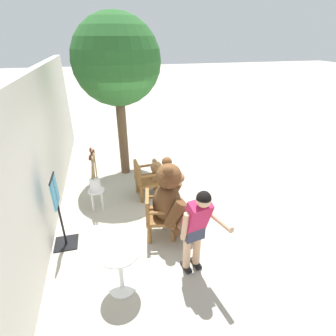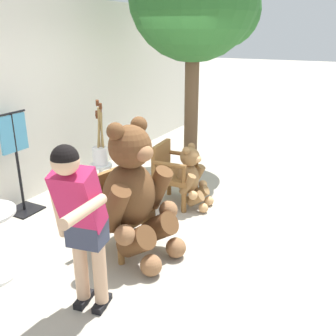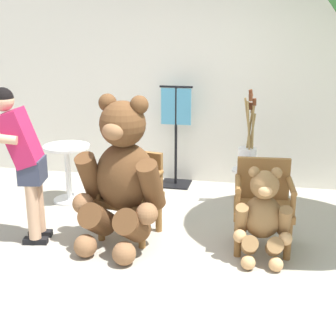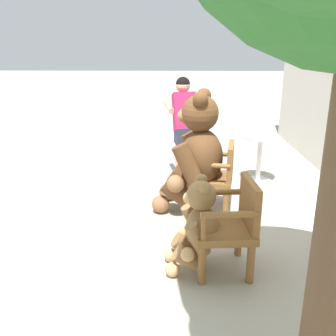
% 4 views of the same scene
% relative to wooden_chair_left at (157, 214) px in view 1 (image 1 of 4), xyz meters
% --- Properties ---
extents(ground_plane, '(60.00, 60.00, 0.00)m').
position_rel_wooden_chair_left_xyz_m(ground_plane, '(0.66, -0.43, -0.46)').
color(ground_plane, '#A8A091').
extents(back_wall, '(10.00, 0.16, 2.80)m').
position_rel_wooden_chair_left_xyz_m(back_wall, '(0.66, 1.97, 0.94)').
color(back_wall, silver).
rests_on(back_wall, ground).
extents(wooden_chair_left, '(0.64, 0.61, 0.86)m').
position_rel_wooden_chair_left_xyz_m(wooden_chair_left, '(0.00, 0.00, 0.00)').
color(wooden_chair_left, brown).
rests_on(wooden_chair_left, ground).
extents(wooden_chair_right, '(0.60, 0.56, 0.86)m').
position_rel_wooden_chair_left_xyz_m(wooden_chair_right, '(1.33, 0.00, 0.00)').
color(wooden_chair_right, brown).
rests_on(wooden_chair_right, ground).
extents(teddy_bear_large, '(0.92, 0.92, 1.50)m').
position_rel_wooden_chair_left_xyz_m(teddy_bear_large, '(-0.02, -0.26, 0.27)').
color(teddy_bear_large, brown).
rests_on(teddy_bear_large, ground).
extents(teddy_bear_small, '(0.53, 0.52, 0.89)m').
position_rel_wooden_chair_left_xyz_m(teddy_bear_small, '(1.33, -0.29, -0.03)').
color(teddy_bear_small, olive).
rests_on(teddy_bear_small, ground).
extents(person_visitor, '(0.72, 0.58, 1.56)m').
position_rel_wooden_chair_left_xyz_m(person_visitor, '(-0.99, -0.38, 0.46)').
color(person_visitor, black).
rests_on(person_visitor, ground).
extents(white_stool, '(0.34, 0.34, 0.46)m').
position_rel_wooden_chair_left_xyz_m(white_stool, '(1.11, 1.08, -0.11)').
color(white_stool, white).
rests_on(white_stool, ground).
extents(brush_bucket, '(0.22, 0.22, 0.96)m').
position_rel_wooden_chair_left_xyz_m(brush_bucket, '(1.11, 1.08, 0.20)').
color(brush_bucket, white).
rests_on(brush_bucket, white_stool).
extents(round_side_table, '(0.56, 0.56, 0.72)m').
position_rel_wooden_chair_left_xyz_m(round_side_table, '(-1.05, 0.75, -0.01)').
color(round_side_table, white).
rests_on(round_side_table, ground).
extents(patio_tree, '(2.11, 2.01, 3.85)m').
position_rel_wooden_chair_left_xyz_m(patio_tree, '(2.75, 0.28, 2.32)').
color(patio_tree, brown).
rests_on(patio_tree, ground).
extents(clothing_display_stand, '(0.44, 0.40, 1.36)m').
position_rel_wooden_chair_left_xyz_m(clothing_display_stand, '(0.13, 1.66, 0.26)').
color(clothing_display_stand, black).
rests_on(clothing_display_stand, ground).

